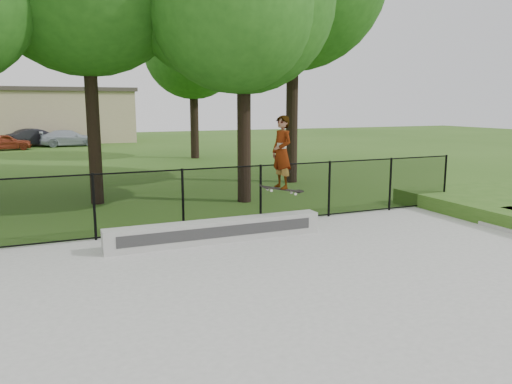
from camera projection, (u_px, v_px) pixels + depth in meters
ground at (302, 339)px, 6.53m from camera, size 100.00×100.00×0.00m
concrete_slab at (302, 337)px, 6.53m from camera, size 14.00×12.00×0.06m
grind_ledge at (217, 231)px, 10.90m from camera, size 4.84×0.40×0.48m
car_a at (5, 142)px, 33.02m from camera, size 3.30×1.62×1.09m
car_b at (37, 137)px, 36.25m from camera, size 3.76×2.52×1.27m
car_c at (69, 138)px, 36.17m from camera, size 3.76×1.72×1.18m
skater_airborne at (282, 154)px, 11.03m from camera, size 0.83×0.64×1.78m
chainlink_fence at (183, 200)px, 11.73m from camera, size 16.06×0.06×1.50m
distant_building at (53, 115)px, 39.77m from camera, size 12.40×6.40×4.30m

